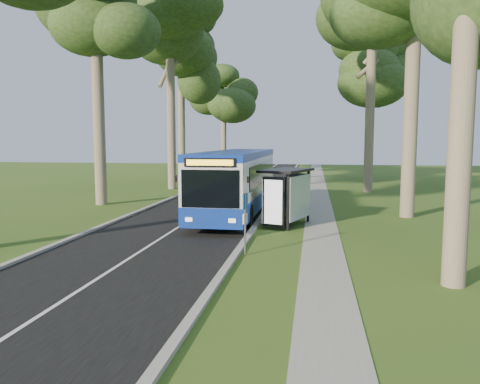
% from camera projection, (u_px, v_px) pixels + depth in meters
% --- Properties ---
extents(ground, '(120.00, 120.00, 0.00)m').
position_uv_depth(ground, '(250.00, 235.00, 19.84)').
color(ground, '#365A1C').
rests_on(ground, ground).
extents(road, '(7.00, 100.00, 0.02)m').
position_uv_depth(road, '(217.00, 202.00, 30.21)').
color(road, black).
rests_on(road, ground).
extents(kerb_east, '(0.25, 100.00, 0.12)m').
position_uv_depth(kerb_east, '(271.00, 203.00, 29.65)').
color(kerb_east, '#9E9B93').
rests_on(kerb_east, ground).
extents(kerb_west, '(0.25, 100.00, 0.12)m').
position_uv_depth(kerb_west, '(165.00, 201.00, 30.74)').
color(kerb_west, '#9E9B93').
rests_on(kerb_west, ground).
extents(centre_line, '(0.12, 100.00, 0.00)m').
position_uv_depth(centre_line, '(217.00, 202.00, 30.20)').
color(centre_line, white).
rests_on(centre_line, road).
extents(footpath, '(1.50, 100.00, 0.02)m').
position_uv_depth(footpath, '(319.00, 205.00, 29.19)').
color(footpath, gray).
rests_on(footpath, ground).
extents(bus, '(2.80, 12.96, 3.43)m').
position_uv_depth(bus, '(237.00, 182.00, 25.34)').
color(bus, silver).
rests_on(bus, ground).
extents(bus_stop_sign, '(0.15, 0.31, 2.22)m').
position_uv_depth(bus_stop_sign, '(245.00, 216.00, 16.23)').
color(bus_stop_sign, gray).
rests_on(bus_stop_sign, ground).
extents(bus_shelter, '(2.60, 3.47, 2.66)m').
position_uv_depth(bus_shelter, '(289.00, 187.00, 21.58)').
color(bus_shelter, black).
rests_on(bus_shelter, ground).
extents(litter_bin, '(0.59, 0.59, 1.03)m').
position_uv_depth(litter_bin, '(279.00, 202.00, 26.40)').
color(litter_bin, black).
rests_on(litter_bin, ground).
extents(car_white, '(2.09, 4.89, 1.65)m').
position_uv_depth(car_white, '(215.00, 170.00, 49.79)').
color(car_white, silver).
rests_on(car_white, ground).
extents(car_silver, '(3.54, 5.16, 1.61)m').
position_uv_depth(car_silver, '(214.00, 167.00, 56.06)').
color(car_silver, '#9FA2A6').
rests_on(car_silver, ground).
extents(tree_west_c, '(5.20, 5.20, 16.03)m').
position_uv_depth(tree_west_c, '(170.00, 42.00, 37.61)').
color(tree_west_c, '#7A6B56').
rests_on(tree_west_c, ground).
extents(tree_west_d, '(5.20, 5.20, 16.81)m').
position_uv_depth(tree_west_d, '(181.00, 57.00, 47.68)').
color(tree_west_d, '#7A6B56').
rests_on(tree_west_d, ground).
extents(tree_west_e, '(5.20, 5.20, 13.82)m').
position_uv_depth(tree_west_e, '(224.00, 89.00, 57.35)').
color(tree_west_e, '#7A6B56').
rests_on(tree_west_e, ground).
extents(tree_east_c, '(5.20, 5.20, 16.62)m').
position_uv_depth(tree_east_c, '(372.00, 29.00, 35.11)').
color(tree_east_c, '#7A6B56').
rests_on(tree_east_c, ground).
extents(tree_east_d, '(5.20, 5.20, 14.00)m').
position_uv_depth(tree_east_d, '(370.00, 77.00, 46.91)').
color(tree_east_d, '#7A6B56').
rests_on(tree_east_d, ground).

